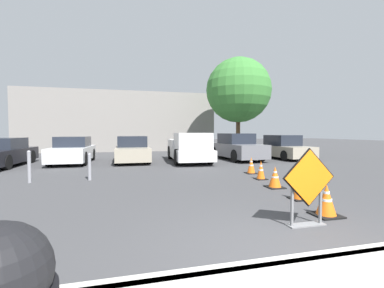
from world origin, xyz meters
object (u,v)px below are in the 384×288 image
parked_car_nearest (1,153)px  road_closed_sign (308,184)px  traffic_cone_third (275,177)px  parked_car_fourth (236,147)px  traffic_cone_fourth (261,170)px  pickup_truck (189,149)px  parked_car_third (132,150)px  parked_car_fifth (283,148)px  parked_car_second (73,151)px  bollard_second (29,166)px  traffic_cone_fifth (251,166)px  bollard_nearest (90,166)px  traffic_cone_second (299,186)px  traffic_cone_nearest (326,200)px

parked_car_nearest → road_closed_sign: bearing=132.2°
traffic_cone_third → parked_car_fourth: 8.03m
traffic_cone_fourth → pickup_truck: (-1.22, 5.71, 0.42)m
parked_car_third → parked_car_fifth: 9.31m
parked_car_second → parked_car_third: (3.10, -0.07, -0.01)m
traffic_cone_fourth → bollard_second: bearing=170.5°
parked_car_fifth → road_closed_sign: bearing=55.8°
road_closed_sign → traffic_cone_fifth: size_ratio=2.09×
traffic_cone_fourth → bollard_nearest: bearing=167.5°
traffic_cone_second → bollard_second: 8.24m
parked_car_nearest → parked_car_third: 6.22m
parked_car_third → traffic_cone_third: bearing=116.1°
traffic_cone_second → road_closed_sign: bearing=-122.3°
traffic_cone_nearest → parked_car_third: bearing=108.7°
parked_car_fourth → parked_car_fifth: size_ratio=1.10×
traffic_cone_fifth → bollard_nearest: (-6.09, 0.04, 0.18)m
parked_car_second → parked_car_fourth: (9.30, -0.38, 0.07)m
parked_car_fifth → bollard_second: (-12.67, -4.94, -0.11)m
road_closed_sign → bollard_nearest: size_ratio=1.47×
traffic_cone_nearest → parked_car_third: (-3.57, 10.58, 0.35)m
traffic_cone_fourth → traffic_cone_fifth: size_ratio=1.00×
parked_car_second → parked_car_fifth: size_ratio=0.99×
parked_car_fifth → bollard_nearest: bearing=21.9°
traffic_cone_second → traffic_cone_fifth: bearing=79.7°
parked_car_fourth → bollard_second: 10.85m
pickup_truck → road_closed_sign: bearing=91.3°
traffic_cone_fourth → bollard_second: (-7.67, 1.29, 0.24)m
parked_car_nearest → parked_car_fourth: parked_car_fourth is taller
parked_car_third → pickup_truck: (3.08, -0.99, 0.08)m
road_closed_sign → traffic_cone_second: size_ratio=2.09×
pickup_truck → parked_car_fourth: 3.19m
traffic_cone_third → parked_car_nearest: size_ratio=0.14×
road_closed_sign → pickup_truck: size_ratio=0.27×
road_closed_sign → parked_car_nearest: size_ratio=0.31×
traffic_cone_second → bollard_nearest: bearing=143.6°
traffic_cone_fourth → parked_car_second: (-7.40, 6.77, 0.35)m
traffic_cone_nearest → parked_car_nearest: bearing=134.2°
traffic_cone_third → parked_car_fifth: parked_car_fifth is taller
traffic_cone_third → pickup_truck: pickup_truck is taller
bollard_second → traffic_cone_second: bearing=-28.7°
traffic_cone_fifth → parked_car_third: 7.11m
traffic_cone_fifth → parked_car_nearest: (-10.77, 4.93, 0.33)m
road_closed_sign → traffic_cone_second: bearing=57.7°
traffic_cone_second → bollard_second: (-7.23, 3.96, 0.24)m
parked_car_second → parked_car_fifth: 12.41m
parked_car_second → parked_car_fifth: (12.40, -0.54, 0.00)m
road_closed_sign → traffic_cone_fifth: (1.73, 5.53, -0.42)m
pickup_truck → traffic_cone_nearest: bearing=95.6°
parked_car_nearest → pickup_truck: 9.30m
bollard_nearest → parked_car_third: bearing=74.3°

